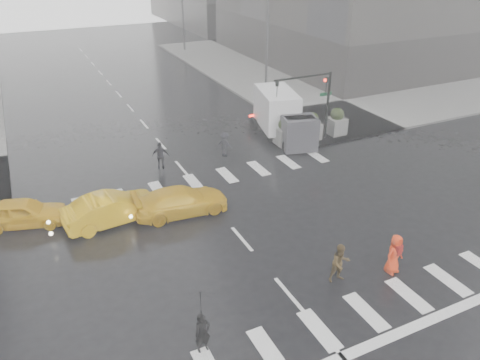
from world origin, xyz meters
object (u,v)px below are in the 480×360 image
pedestrian_brown (340,263)px  box_truck (282,115)px  taxi_front (23,212)px  taxi_mid (112,209)px  traffic_signal_pole (316,94)px  pedestrian_orange (394,254)px

pedestrian_brown → box_truck: bearing=73.9°
pedestrian_brown → taxi_front: size_ratio=0.43×
taxi_mid → box_truck: (12.31, 5.51, 0.90)m
traffic_signal_pole → pedestrian_orange: (-4.62, -12.64, -2.36)m
taxi_mid → traffic_signal_pole: bearing=-79.9°
traffic_signal_pole → pedestrian_brown: bearing=-119.4°
box_truck → taxi_mid: bearing=-142.0°
taxi_front → taxi_mid: bearing=-96.1°
pedestrian_brown → taxi_front: 14.35m
pedestrian_orange → taxi_mid: 12.52m
pedestrian_orange → taxi_mid: bearing=128.3°
taxi_front → box_truck: 16.53m
taxi_front → taxi_mid: (3.71, -1.57, 0.07)m
traffic_signal_pole → pedestrian_orange: 13.66m
traffic_signal_pole → pedestrian_brown: size_ratio=2.75×
pedestrian_orange → taxi_mid: pedestrian_orange is taller
taxi_mid → box_truck: 13.52m
pedestrian_brown → traffic_signal_pole: bearing=66.0°
traffic_signal_pole → box_truck: 2.59m
pedestrian_orange → taxi_mid: (-9.20, 8.50, -0.13)m
pedestrian_orange → box_truck: (3.12, 14.01, 0.77)m
traffic_signal_pole → taxi_front: (-17.53, -2.57, -2.57)m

